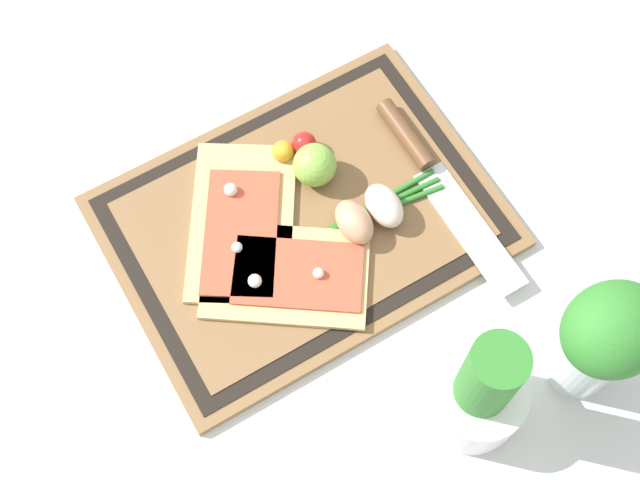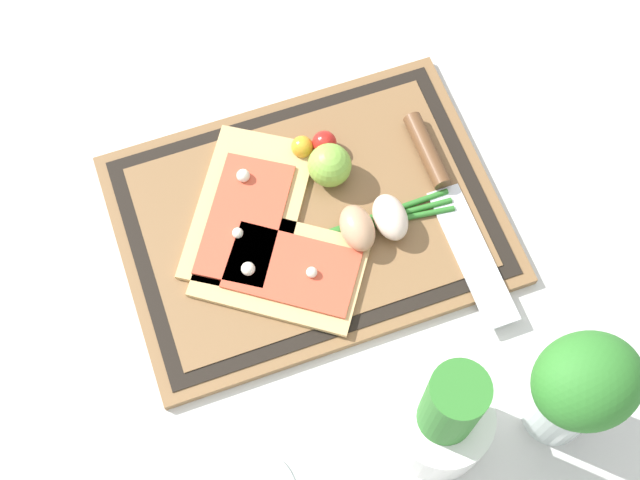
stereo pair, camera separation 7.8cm
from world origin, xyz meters
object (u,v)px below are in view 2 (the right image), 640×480
object	(u,v)px
pizza_slice_far	(283,268)
egg_brown	(357,228)
egg_pink	(390,217)
herb_pot	(444,419)
lime	(330,165)
herb_glass	(579,389)
knife	(441,182)
cherry_tomato_yellow	(302,147)
cherry_tomato_red	(324,143)
pizza_slice_near	(248,211)

from	to	relation	value
pizza_slice_far	egg_brown	distance (m)	0.10
egg_pink	pizza_slice_far	bearing A→B (deg)	5.53
egg_pink	herb_pot	distance (m)	0.25
pizza_slice_far	egg_pink	world-z (taller)	egg_pink
egg_pink	herb_pot	size ratio (longest dim) A/B	0.31
pizza_slice_far	egg_pink	xyz separation A→B (m)	(-0.14, -0.01, 0.01)
lime	herb_glass	xyz separation A→B (m)	(-0.13, 0.35, 0.07)
knife	cherry_tomato_yellow	xyz separation A→B (m)	(0.14, -0.10, 0.01)
lime	cherry_tomato_red	xyz separation A→B (m)	(-0.01, -0.04, -0.01)
pizza_slice_far	cherry_tomato_yellow	distance (m)	0.16
egg_brown	cherry_tomato_red	world-z (taller)	egg_brown
pizza_slice_far	cherry_tomato_red	bearing A→B (deg)	-126.33
cherry_tomato_yellow	knife	bearing A→B (deg)	145.33
pizza_slice_near	herb_pot	bearing A→B (deg)	109.92
lime	pizza_slice_far	bearing A→B (deg)	46.60
pizza_slice_near	egg_pink	distance (m)	0.17
cherry_tomato_yellow	herb_pot	world-z (taller)	herb_pot
knife	lime	xyz separation A→B (m)	(0.12, -0.06, 0.02)
cherry_tomato_yellow	herb_pot	bearing A→B (deg)	93.97
knife	egg_brown	distance (m)	0.12
egg_pink	herb_pot	world-z (taller)	herb_pot
knife	cherry_tomato_yellow	distance (m)	0.17
egg_pink	herb_glass	size ratio (longest dim) A/B	0.31
cherry_tomato_red	cherry_tomato_yellow	size ratio (longest dim) A/B	1.11
pizza_slice_near	lime	distance (m)	0.11
egg_pink	cherry_tomato_yellow	distance (m)	0.14
knife	egg_pink	distance (m)	0.08
egg_brown	egg_pink	world-z (taller)	same
egg_brown	egg_pink	xyz separation A→B (m)	(-0.04, -0.00, 0.00)
pizza_slice_near	herb_glass	world-z (taller)	herb_glass
knife	cherry_tomato_red	bearing A→B (deg)	-39.04
cherry_tomato_red	herb_glass	bearing A→B (deg)	107.97
egg_pink	cherry_tomato_red	world-z (taller)	egg_pink
herb_glass	knife	bearing A→B (deg)	-87.80
herb_pot	knife	bearing A→B (deg)	-113.12
knife	herb_pot	bearing A→B (deg)	66.88
egg_pink	herb_pot	bearing A→B (deg)	80.86
herb_pot	herb_glass	xyz separation A→B (m)	(-0.13, 0.02, 0.04)
knife	lime	world-z (taller)	lime
pizza_slice_far	herb_pot	bearing A→B (deg)	112.99
egg_brown	herb_glass	world-z (taller)	herb_glass
egg_brown	herb_glass	distance (m)	0.31
pizza_slice_near	knife	distance (m)	0.23
egg_pink	herb_glass	world-z (taller)	herb_glass
pizza_slice_far	egg_brown	bearing A→B (deg)	-172.23
lime	herb_pot	size ratio (longest dim) A/B	0.27
lime	knife	bearing A→B (deg)	155.04
knife	egg_pink	world-z (taller)	egg_pink
pizza_slice_far	knife	size ratio (longest dim) A/B	0.79
herb_pot	herb_glass	bearing A→B (deg)	169.19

